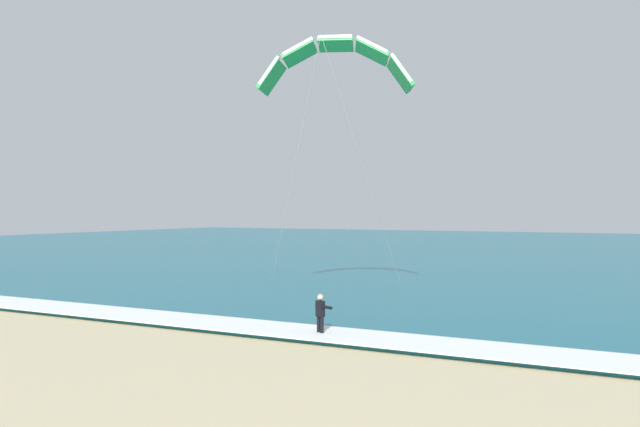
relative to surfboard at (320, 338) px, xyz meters
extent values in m
cube|color=#146075|center=(5.44, 59.00, 0.07)|extent=(200.00, 120.00, 0.20)
cube|color=white|center=(5.44, 0.00, 0.19)|extent=(200.00, 2.76, 0.04)
ellipsoid|color=white|center=(0.00, 0.00, 0.00)|extent=(0.98, 1.46, 0.05)
cube|color=black|center=(0.00, 0.23, 0.04)|extent=(0.17, 0.12, 0.04)
cube|color=black|center=(0.00, -0.23, 0.04)|extent=(0.17, 0.12, 0.04)
cylinder|color=black|center=(-0.09, 0.04, 0.39)|extent=(0.14, 0.14, 0.84)
cylinder|color=black|center=(0.09, -0.04, 0.39)|extent=(0.14, 0.14, 0.84)
cube|color=black|center=(0.00, 0.00, 1.11)|extent=(0.39, 0.32, 0.60)
sphere|color=beige|center=(0.00, 0.00, 1.55)|extent=(0.22, 0.22, 0.22)
cylinder|color=black|center=(-0.10, 0.22, 1.16)|extent=(0.29, 0.50, 0.22)
cylinder|color=black|center=(0.23, 0.07, 1.16)|extent=(0.29, 0.50, 0.22)
cylinder|color=black|center=(0.16, 0.35, 1.16)|extent=(0.52, 0.26, 0.04)
cube|color=#3F3F42|center=(0.05, 0.11, 0.89)|extent=(0.14, 0.12, 0.10)
cube|color=green|center=(0.02, 8.69, 11.57)|extent=(1.81, 1.71, 1.71)
cube|color=white|center=(0.25, 8.11, 11.75)|extent=(1.11, 0.63, 1.48)
cube|color=green|center=(-1.38, 8.36, 12.80)|extent=(2.16, 1.92, 1.23)
cube|color=white|center=(-1.15, 7.79, 12.98)|extent=(1.53, 0.80, 0.94)
cube|color=green|center=(-3.11, 7.76, 13.24)|extent=(2.17, 2.00, 0.48)
cube|color=white|center=(-2.88, 7.18, 13.42)|extent=(1.64, 0.85, 0.20)
cube|color=green|center=(-4.78, 7.00, 12.80)|extent=(1.97, 1.93, 1.23)
cube|color=white|center=(-4.55, 6.42, 12.98)|extent=(1.52, 0.77, 0.94)
cube|color=green|center=(-6.01, 6.27, 11.57)|extent=(1.45, 1.79, 1.71)
cube|color=white|center=(-5.78, 5.69, 11.75)|extent=(1.07, 0.60, 1.48)
cylinder|color=#B2B2B7|center=(-0.07, 4.52, 6.37)|extent=(0.20, 8.36, 10.41)
cylinder|color=#B2B2B7|center=(-3.09, 3.31, 6.37)|extent=(5.88, 5.95, 10.41)
camera|label=1|loc=(11.06, -21.50, 4.84)|focal=36.04mm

